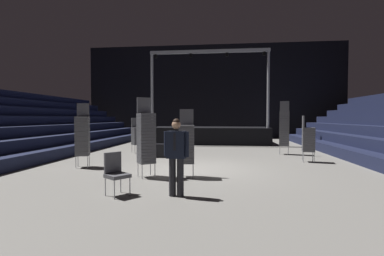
# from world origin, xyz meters

# --- Properties ---
(ground_plane) EXTENTS (22.00, 30.00, 0.10)m
(ground_plane) POSITION_xyz_m (0.00, 0.00, -0.05)
(ground_plane) COLOR slate
(arena_end_wall) EXTENTS (22.00, 0.30, 8.00)m
(arena_end_wall) POSITION_xyz_m (0.00, 15.00, 4.00)
(arena_end_wall) COLOR black
(arena_end_wall) RESTS_ON ground_plane
(stage_riser) EXTENTS (7.73, 3.31, 5.93)m
(stage_riser) POSITION_xyz_m (0.00, 9.53, 0.62)
(stage_riser) COLOR black
(stage_riser) RESTS_ON ground_plane
(man_with_tie) EXTENTS (0.57, 0.29, 1.69)m
(man_with_tie) POSITION_xyz_m (-0.10, -3.39, 0.96)
(man_with_tie) COLOR black
(man_with_tie) RESTS_ON ground_plane
(chair_stack_front_left) EXTENTS (0.52, 0.52, 2.48)m
(chair_stack_front_left) POSITION_xyz_m (3.74, 4.08, 1.24)
(chair_stack_front_left) COLOR #B2B5BA
(chair_stack_front_left) RESTS_ON ground_plane
(chair_stack_front_right) EXTENTS (0.51, 0.51, 1.79)m
(chair_stack_front_right) POSITION_xyz_m (4.17, 1.86, 0.90)
(chair_stack_front_right) COLOR #B2B5BA
(chair_stack_front_right) RESTS_ON ground_plane
(chair_stack_mid_left) EXTENTS (0.62, 0.62, 1.71)m
(chair_stack_mid_left) POSITION_xyz_m (-3.27, 3.85, 0.86)
(chair_stack_mid_left) COLOR #B2B5BA
(chair_stack_mid_left) RESTS_ON ground_plane
(chair_stack_mid_right) EXTENTS (0.49, 0.49, 1.96)m
(chair_stack_mid_right) POSITION_xyz_m (-0.14, -1.39, 0.98)
(chair_stack_mid_right) COLOR #B2B5BA
(chair_stack_mid_right) RESTS_ON ground_plane
(chair_stack_mid_centre) EXTENTS (0.56, 0.56, 2.22)m
(chair_stack_mid_centre) POSITION_xyz_m (-3.93, -0.19, 1.11)
(chair_stack_mid_centre) COLOR #B2B5BA
(chair_stack_mid_centre) RESTS_ON ground_plane
(chair_stack_rear_left) EXTENTS (0.61, 0.61, 2.31)m
(chair_stack_rear_left) POSITION_xyz_m (-1.30, -1.52, 1.15)
(chair_stack_rear_left) COLOR #B2B5BA
(chair_stack_rear_left) RESTS_ON ground_plane
(equipment_road_case) EXTENTS (0.92, 0.63, 0.57)m
(equipment_road_case) POSITION_xyz_m (-1.85, 2.62, 0.29)
(equipment_road_case) COLOR black
(equipment_road_case) RESTS_ON ground_plane
(loose_chair_near_man) EXTENTS (0.62, 0.62, 0.95)m
(loose_chair_near_man) POSITION_xyz_m (-1.45, -3.45, 0.53)
(loose_chair_near_man) COLOR #B2B5BA
(loose_chair_near_man) RESTS_ON ground_plane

